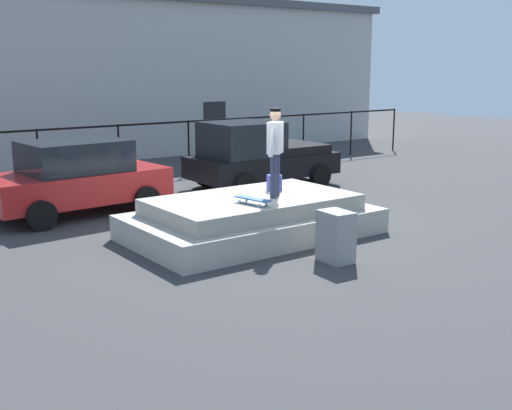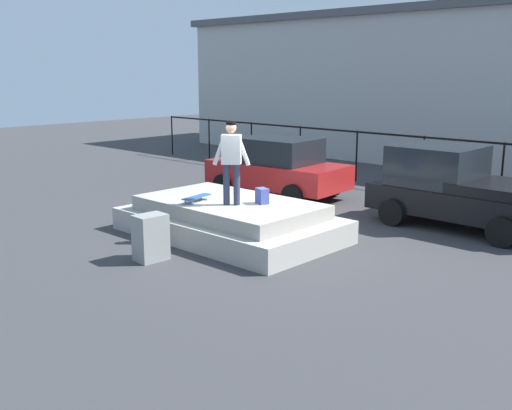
{
  "view_description": "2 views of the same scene",
  "coord_description": "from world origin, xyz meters",
  "px_view_note": "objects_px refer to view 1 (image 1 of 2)",
  "views": [
    {
      "loc": [
        -8.03,
        -10.68,
        3.37
      ],
      "look_at": [
        -0.04,
        0.22,
        0.45
      ],
      "focal_mm": 45.36,
      "sensor_mm": 36.0,
      "label": 1
    },
    {
      "loc": [
        8.68,
        -9.46,
        3.6
      ],
      "look_at": [
        -0.45,
        0.25,
        0.62
      ],
      "focal_mm": 42.18,
      "sensor_mm": 36.0,
      "label": 2
    }
  ],
  "objects_px": {
    "skateboarder": "(275,146)",
    "car_red_sedan_near": "(76,177)",
    "backpack": "(274,183)",
    "car_black_pickup_mid": "(258,155)",
    "utility_box": "(336,237)",
    "skateboard": "(253,199)"
  },
  "relations": [
    {
      "from": "car_red_sedan_near",
      "to": "utility_box",
      "type": "relative_size",
      "value": 4.62
    },
    {
      "from": "skateboarder",
      "to": "skateboard",
      "type": "height_order",
      "value": "skateboarder"
    },
    {
      "from": "car_red_sedan_near",
      "to": "utility_box",
      "type": "distance_m",
      "value": 6.69
    },
    {
      "from": "car_black_pickup_mid",
      "to": "car_red_sedan_near",
      "type": "bearing_deg",
      "value": -177.28
    },
    {
      "from": "skateboarder",
      "to": "backpack",
      "type": "distance_m",
      "value": 1.07
    },
    {
      "from": "car_red_sedan_near",
      "to": "utility_box",
      "type": "bearing_deg",
      "value": -70.26
    },
    {
      "from": "skateboarder",
      "to": "skateboard",
      "type": "bearing_deg",
      "value": -158.06
    },
    {
      "from": "backpack",
      "to": "utility_box",
      "type": "height_order",
      "value": "backpack"
    },
    {
      "from": "skateboard",
      "to": "backpack",
      "type": "xyz_separation_m",
      "value": [
        1.17,
        0.84,
        0.07
      ]
    },
    {
      "from": "skateboarder",
      "to": "utility_box",
      "type": "xyz_separation_m",
      "value": [
        -0.2,
        -2.0,
        -1.37
      ]
    },
    {
      "from": "backpack",
      "to": "utility_box",
      "type": "xyz_separation_m",
      "value": [
        -0.6,
        -2.53,
        -0.52
      ]
    },
    {
      "from": "skateboarder",
      "to": "car_red_sedan_near",
      "type": "distance_m",
      "value": 5.03
    },
    {
      "from": "skateboarder",
      "to": "car_red_sedan_near",
      "type": "relative_size",
      "value": 0.42
    },
    {
      "from": "skateboarder",
      "to": "skateboard",
      "type": "distance_m",
      "value": 1.23
    },
    {
      "from": "car_black_pickup_mid",
      "to": "skateboard",
      "type": "bearing_deg",
      "value": -127.32
    },
    {
      "from": "backpack",
      "to": "car_red_sedan_near",
      "type": "relative_size",
      "value": 0.08
    },
    {
      "from": "utility_box",
      "to": "car_red_sedan_near",
      "type": "bearing_deg",
      "value": 113.42
    },
    {
      "from": "skateboarder",
      "to": "backpack",
      "type": "bearing_deg",
      "value": 53.12
    },
    {
      "from": "backpack",
      "to": "utility_box",
      "type": "distance_m",
      "value": 2.65
    },
    {
      "from": "backpack",
      "to": "car_black_pickup_mid",
      "type": "distance_m",
      "value": 4.75
    },
    {
      "from": "skateboarder",
      "to": "car_red_sedan_near",
      "type": "bearing_deg",
      "value": 119.81
    },
    {
      "from": "car_black_pickup_mid",
      "to": "utility_box",
      "type": "relative_size",
      "value": 4.65
    }
  ]
}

